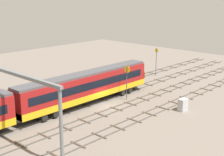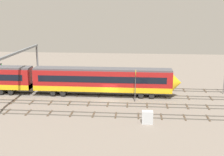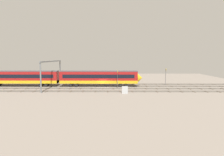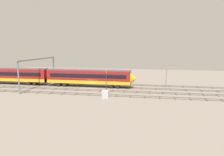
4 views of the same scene
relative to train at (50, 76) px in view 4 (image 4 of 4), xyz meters
name	(u,v)px [view 4 (image 4 of 4)]	position (x,y,z in m)	size (l,w,h in m)	color
ground_plane	(91,89)	(13.22, -2.34, -2.66)	(100.84, 100.84, 0.00)	slate
track_near_foreground	(83,94)	(13.22, -9.35, -2.59)	(84.84, 2.40, 0.16)	#59544C
track_second_near	(89,90)	(13.22, -4.67, -2.59)	(84.84, 2.40, 0.16)	#59544C
track_with_train	(93,87)	(13.22, 0.00, -2.59)	(84.84, 2.40, 0.16)	#59544C
track_second_far	(98,84)	(13.22, 4.67, -2.59)	(84.84, 2.40, 0.16)	#59544C
train	(50,76)	(0.00, 0.00, 0.00)	(50.40, 3.24, 4.80)	maroon
overhead_gantry	(38,65)	(-2.12, -2.29, 3.52)	(0.40, 19.14, 8.08)	slate
speed_sign_near_foreground	(106,76)	(17.58, -2.87, 0.97)	(0.14, 1.09, 5.39)	#4C4C51
speed_sign_mid_trackside	(166,75)	(33.41, 2.93, 0.82)	(0.14, 0.81, 5.56)	#4C4C51
signal_light_trackside_approach	(32,73)	(-9.59, 6.63, 0.10)	(0.31, 0.32, 4.18)	#4C4C51
signal_light_trackside_departure	(80,76)	(8.45, 2.72, -0.03)	(0.31, 0.32, 3.98)	#4C4C51
relay_cabinet	(105,94)	(19.28, -11.94, -1.78)	(1.51, 0.88, 1.75)	#B2B7BC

